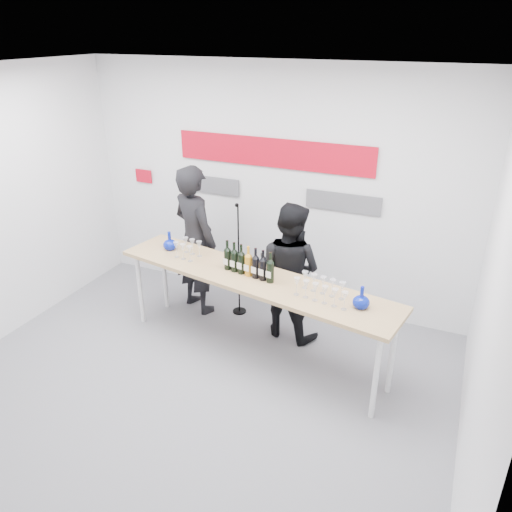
{
  "coord_description": "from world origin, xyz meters",
  "views": [
    {
      "loc": [
        2.2,
        -3.53,
        3.33
      ],
      "look_at": [
        0.31,
        0.78,
        1.15
      ],
      "focal_mm": 35.0,
      "sensor_mm": 36.0,
      "label": 1
    }
  ],
  "objects_px": {
    "tasting_table": "(252,282)",
    "presenter_left": "(195,240)",
    "presenter_right": "(289,271)",
    "mic_stand": "(239,281)"
  },
  "relations": [
    {
      "from": "tasting_table",
      "to": "mic_stand",
      "type": "relative_size",
      "value": 2.21
    },
    {
      "from": "tasting_table",
      "to": "mic_stand",
      "type": "bearing_deg",
      "value": 135.08
    },
    {
      "from": "presenter_left",
      "to": "presenter_right",
      "type": "bearing_deg",
      "value": -160.43
    },
    {
      "from": "tasting_table",
      "to": "presenter_right",
      "type": "bearing_deg",
      "value": 79.45
    },
    {
      "from": "tasting_table",
      "to": "presenter_left",
      "type": "bearing_deg",
      "value": 158.83
    },
    {
      "from": "presenter_left",
      "to": "tasting_table",
      "type": "bearing_deg",
      "value": 172.34
    },
    {
      "from": "presenter_right",
      "to": "mic_stand",
      "type": "xyz_separation_m",
      "value": [
        -0.72,
        0.18,
        -0.36
      ]
    },
    {
      "from": "mic_stand",
      "to": "presenter_left",
      "type": "bearing_deg",
      "value": -163.5
    },
    {
      "from": "tasting_table",
      "to": "presenter_right",
      "type": "height_order",
      "value": "presenter_right"
    },
    {
      "from": "tasting_table",
      "to": "presenter_left",
      "type": "distance_m",
      "value": 1.23
    }
  ]
}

